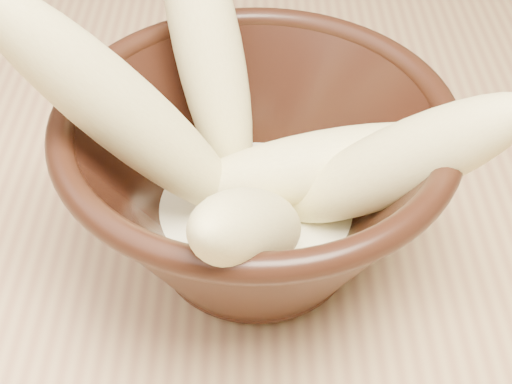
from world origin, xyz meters
TOP-DOWN VIEW (x-y plane):
  - bowl at (0.21, -0.01)m, footprint 0.23×0.23m
  - milk_puddle at (0.21, -0.01)m, footprint 0.13×0.13m
  - banana_upright at (0.18, 0.06)m, footprint 0.09×0.14m
  - banana_left at (0.14, -0.02)m, footprint 0.16×0.07m
  - banana_right at (0.29, -0.03)m, footprint 0.16×0.09m
  - banana_across at (0.25, -0.00)m, footprint 0.18×0.07m
  - banana_front at (0.21, -0.07)m, footprint 0.09×0.15m

SIDE VIEW (x-z plane):
  - milk_puddle at x=0.21m, z-range 0.78..0.80m
  - bowl at x=0.21m, z-range 0.76..0.89m
  - banana_across at x=0.25m, z-range 0.80..0.86m
  - banana_front at x=0.21m, z-range 0.78..0.92m
  - banana_right at x=0.29m, z-range 0.78..0.93m
  - banana_upright at x=0.18m, z-range 0.79..0.97m
  - banana_left at x=0.14m, z-range 0.78..0.98m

